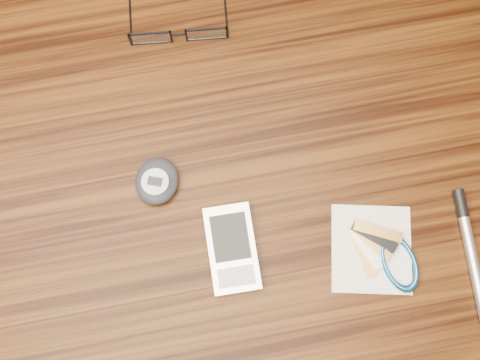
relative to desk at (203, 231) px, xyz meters
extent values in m
plane|color=#472814|center=(0.00, 0.00, -0.65)|extent=(3.80, 3.80, 0.00)
cube|color=#391E09|center=(0.00, 0.00, 0.08)|extent=(1.00, 0.70, 0.03)
cylinder|color=#4C2814|center=(0.45, 0.30, -0.29)|extent=(0.05, 0.05, 0.71)
cube|color=black|center=(-0.02, 0.24, 0.12)|extent=(0.05, 0.01, 0.03)
cube|color=silver|center=(-0.02, 0.24, 0.12)|extent=(0.05, 0.01, 0.02)
cube|color=black|center=(0.05, 0.23, 0.12)|extent=(0.05, 0.01, 0.03)
cube|color=silver|center=(0.05, 0.23, 0.12)|extent=(0.05, 0.01, 0.02)
cube|color=black|center=(0.02, 0.23, 0.12)|extent=(0.02, 0.00, 0.00)
cube|color=silver|center=(0.03, -0.05, 0.11)|extent=(0.06, 0.10, 0.01)
cube|color=black|center=(0.03, -0.03, 0.12)|extent=(0.04, 0.06, 0.00)
cube|color=#9A9CA1|center=(0.03, -0.08, 0.12)|extent=(0.04, 0.02, 0.00)
ellipsoid|color=#21232C|center=(-0.04, 0.05, 0.11)|extent=(0.07, 0.07, 0.02)
cylinder|color=#A6A8AE|center=(-0.04, 0.05, 0.12)|extent=(0.03, 0.03, 0.00)
cube|color=black|center=(-0.04, 0.05, 0.13)|extent=(0.02, 0.02, 0.00)
cube|color=white|center=(0.20, -0.08, 0.10)|extent=(0.12, 0.12, 0.00)
torus|color=#185991|center=(0.22, -0.10, 0.11)|extent=(0.06, 0.06, 0.01)
cube|color=#A7773B|center=(0.19, -0.08, 0.10)|extent=(0.02, 0.06, 0.00)
cube|color=#B8B7BC|center=(0.19, -0.07, 0.11)|extent=(0.03, 0.06, 0.00)
cube|color=#AB823C|center=(0.20, -0.07, 0.11)|extent=(0.04, 0.05, 0.00)
cube|color=black|center=(0.20, -0.06, 0.11)|extent=(0.05, 0.05, 0.00)
cube|color=#A7773B|center=(0.21, -0.06, 0.11)|extent=(0.06, 0.04, 0.00)
cylinder|color=silver|center=(0.31, -0.11, 0.11)|extent=(0.02, 0.16, 0.01)
cylinder|color=black|center=(0.31, -0.04, 0.11)|extent=(0.02, 0.03, 0.01)
camera|label=1|loc=(0.03, -0.13, 0.82)|focal=45.00mm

